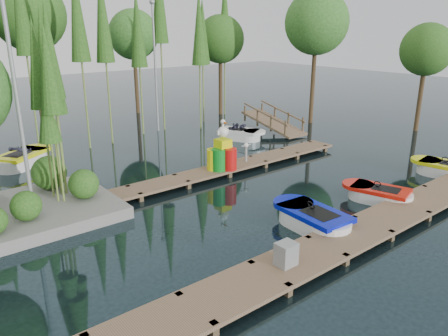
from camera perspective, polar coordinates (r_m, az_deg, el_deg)
ground_plane at (r=15.16m, az=-0.29°, el=-4.78°), size 90.00×90.00×0.00m
near_dock at (r=12.22m, az=13.21°, el=-10.07°), size 18.00×1.50×0.50m
far_dock at (r=17.51m, az=-2.84°, el=-0.79°), size 15.00×1.20×0.50m
tree_screen at (r=22.52m, az=-22.75°, el=17.37°), size 34.42×18.53×10.31m
lamp_island at (r=13.89m, az=-25.63°, el=9.58°), size 0.30×0.30×7.25m
lamp_rear at (r=25.39m, az=-9.04°, el=14.23°), size 0.30×0.30×7.25m
ramp at (r=25.40m, az=6.47°, el=5.96°), size 1.50×3.94×1.49m
boat_blue at (r=13.64m, az=11.47°, el=-6.65°), size 1.46×2.89×0.94m
boat_red at (r=16.27m, az=19.53°, el=-3.34°), size 1.75×2.67×0.83m
boat_yellow_near at (r=20.05m, az=27.01°, el=-0.24°), size 1.59×2.84×0.90m
boat_yellow_far at (r=21.13m, az=-24.77°, el=1.07°), size 3.11×2.74×1.45m
boat_white_far at (r=23.71m, az=2.12°, el=4.42°), size 2.27×2.87×1.24m
utility_cabinet at (r=10.96m, az=8.10°, el=-11.05°), size 0.48×0.41×0.59m
yellow_barrel at (r=17.69m, az=-1.32°, el=1.13°), size 0.57×0.57×0.86m
drum_cluster at (r=17.77m, az=0.04°, el=1.79°), size 1.19×1.09×2.05m
seagull_post at (r=18.72m, az=2.91°, el=2.49°), size 0.52×0.28×0.83m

